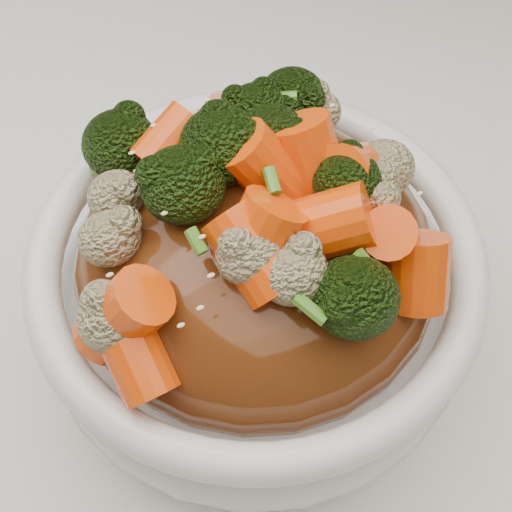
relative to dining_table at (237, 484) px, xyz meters
name	(u,v)px	position (x,y,z in m)	size (l,w,h in m)	color
dining_table	(237,484)	(0.00, 0.00, 0.00)	(1.20, 0.80, 0.75)	brown
tablecloth	(225,326)	(0.00, 0.00, 0.35)	(1.20, 0.80, 0.04)	white
bowl	(256,292)	(0.01, -0.02, 0.42)	(0.24, 0.24, 0.10)	white
sauce_base	(256,260)	(0.01, -0.02, 0.46)	(0.19, 0.19, 0.11)	#57280F
carrots	(256,174)	(0.01, -0.02, 0.53)	(0.19, 0.19, 0.06)	#FA4D08
broccoli	(256,175)	(0.01, -0.02, 0.52)	(0.19, 0.19, 0.05)	black
cauliflower	(256,179)	(0.01, -0.02, 0.52)	(0.19, 0.19, 0.04)	tan
scallions	(256,172)	(0.01, -0.02, 0.53)	(0.14, 0.14, 0.02)	#407C1C
sesame_seeds	(256,172)	(0.01, -0.02, 0.53)	(0.17, 0.17, 0.01)	beige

